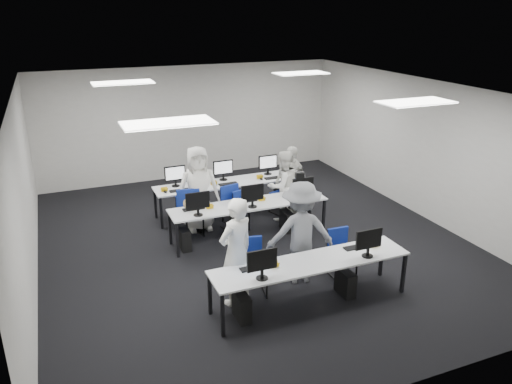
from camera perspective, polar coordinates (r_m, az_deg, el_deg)
name	(u,v)px	position (r m, az deg, el deg)	size (l,w,h in m)	color
room	(253,170)	(9.49, -0.38, 2.56)	(9.00, 9.02, 3.00)	black
ceiling_panels	(253,91)	(9.15, -0.40, 11.45)	(5.20, 4.60, 0.02)	white
desk_front	(311,264)	(7.81, 6.31, -8.23)	(3.20, 0.70, 0.73)	silver
desk_mid	(249,206)	(9.94, -0.80, -1.62)	(3.20, 0.70, 0.73)	silver
desk_back	(226,184)	(11.18, -3.45, 0.87)	(3.20, 0.70, 0.73)	silver
equipment_front	(300,286)	(7.88, 5.04, -10.62)	(2.51, 0.41, 1.19)	#0C3C9F
equipment_mid	(241,223)	(9.99, -1.78, -3.52)	(2.91, 0.41, 1.19)	white
equipment_back	(234,196)	(11.36, -2.53, -0.51)	(2.91, 0.41, 1.19)	white
chair_0	(251,277)	(8.23, -0.53, -9.65)	(0.53, 0.56, 0.91)	navy
chair_1	(341,261)	(8.86, 9.70, -7.81)	(0.42, 0.46, 0.83)	navy
chair_2	(190,223)	(10.27, -7.56, -3.57)	(0.51, 0.54, 0.84)	navy
chair_3	(235,216)	(10.48, -2.46, -2.76)	(0.54, 0.58, 0.92)	navy
chair_4	(294,206)	(11.03, 4.31, -1.57)	(0.58, 0.61, 0.93)	navy
chair_5	(189,216)	(10.51, -7.72, -2.75)	(0.57, 0.60, 0.98)	navy
chair_6	(235,212)	(10.74, -2.39, -2.35)	(0.50, 0.52, 0.82)	navy
chair_7	(283,201)	(11.29, 3.07, -1.08)	(0.56, 0.59, 0.89)	navy
handbag	(191,203)	(9.69, -7.43, -1.26)	(0.32, 0.20, 0.26)	olive
student_0	(236,252)	(7.71, -2.29, -6.84)	(0.64, 0.42, 1.77)	white
student_1	(283,186)	(10.78, 3.13, 0.71)	(0.76, 0.59, 1.56)	white
student_2	(198,189)	(10.33, -6.60, 0.37)	(0.87, 0.57, 1.79)	white
student_3	(291,180)	(11.19, 3.97, 1.39)	(0.91, 0.38, 1.55)	white
photographer	(301,233)	(8.34, 5.12, -4.64)	(1.15, 0.66, 1.78)	slate
dslr_camera	(300,175)	(8.15, 5.01, 1.93)	(0.14, 0.18, 0.10)	black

